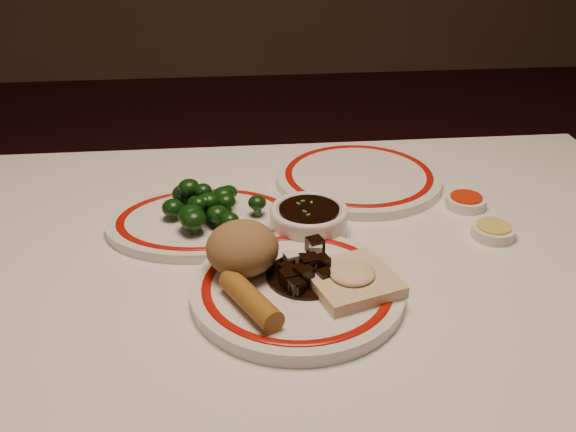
# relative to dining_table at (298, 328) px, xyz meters

# --- Properties ---
(dining_table) EXTENTS (1.20, 0.90, 0.75)m
(dining_table) POSITION_rel_dining_table_xyz_m (0.00, 0.00, 0.00)
(dining_table) COLOR white
(dining_table) RESTS_ON ground
(main_plate) EXTENTS (0.32, 0.32, 0.02)m
(main_plate) POSITION_rel_dining_table_xyz_m (-0.01, -0.05, 0.10)
(main_plate) COLOR white
(main_plate) RESTS_ON dining_table
(rice_mound) EXTENTS (0.09, 0.09, 0.07)m
(rice_mound) POSITION_rel_dining_table_xyz_m (-0.07, -0.01, 0.14)
(rice_mound) COLOR olive
(rice_mound) RESTS_ON main_plate
(spring_roll) EXTENTS (0.07, 0.11, 0.03)m
(spring_roll) POSITION_rel_dining_table_xyz_m (-0.07, -0.10, 0.12)
(spring_roll) COLOR olive
(spring_roll) RESTS_ON main_plate
(fried_wonton) EXTENTS (0.13, 0.13, 0.03)m
(fried_wonton) POSITION_rel_dining_table_xyz_m (0.06, -0.06, 0.12)
(fried_wonton) COLOR beige
(fried_wonton) RESTS_ON main_plate
(stirfry_heap) EXTENTS (0.10, 0.10, 0.03)m
(stirfry_heap) POSITION_rel_dining_table_xyz_m (0.00, -0.04, 0.12)
(stirfry_heap) COLOR black
(stirfry_heap) RESTS_ON main_plate
(broccoli_plate) EXTENTS (0.29, 0.26, 0.02)m
(broccoli_plate) POSITION_rel_dining_table_xyz_m (-0.13, 0.14, 0.10)
(broccoli_plate) COLOR white
(broccoli_plate) RESTS_ON dining_table
(broccoli_pile) EXTENTS (0.15, 0.12, 0.05)m
(broccoli_pile) POSITION_rel_dining_table_xyz_m (-0.12, 0.14, 0.13)
(broccoli_pile) COLOR #23471C
(broccoli_pile) RESTS_ON broccoli_plate
(soy_bowl) EXTENTS (0.11, 0.11, 0.04)m
(soy_bowl) POSITION_rel_dining_table_xyz_m (0.03, 0.10, 0.11)
(soy_bowl) COLOR white
(soy_bowl) RESTS_ON dining_table
(sweet_sour_dish) EXTENTS (0.06, 0.06, 0.02)m
(sweet_sour_dish) POSITION_rel_dining_table_xyz_m (0.28, 0.16, 0.10)
(sweet_sour_dish) COLOR white
(sweet_sour_dish) RESTS_ON dining_table
(mustard_dish) EXTENTS (0.06, 0.06, 0.02)m
(mustard_dish) POSITION_rel_dining_table_xyz_m (0.29, 0.07, 0.10)
(mustard_dish) COLOR white
(mustard_dish) RESTS_ON dining_table
(far_plate) EXTENTS (0.33, 0.33, 0.02)m
(far_plate) POSITION_rel_dining_table_xyz_m (0.13, 0.27, 0.10)
(far_plate) COLOR white
(far_plate) RESTS_ON dining_table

